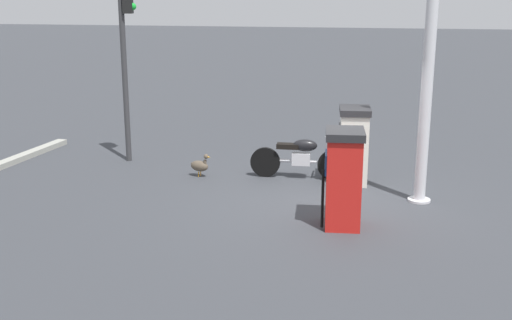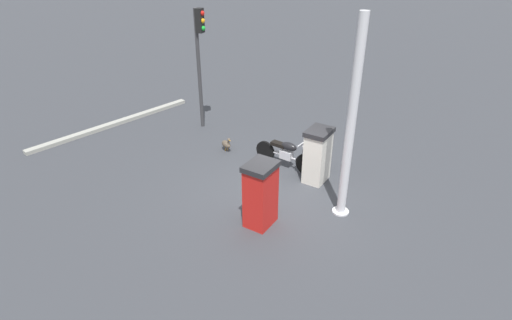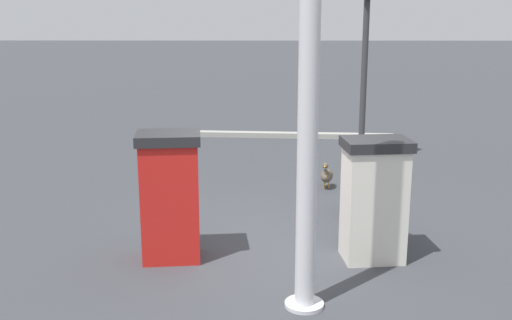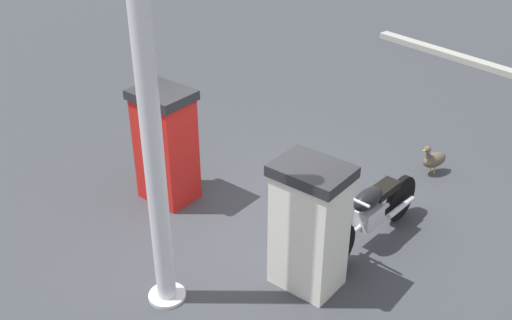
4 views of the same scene
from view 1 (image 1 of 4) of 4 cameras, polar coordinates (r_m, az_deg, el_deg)
ground_plane at (r=11.32m, az=6.19°, el=-3.63°), size 120.00×120.00×0.00m
fuel_pump_near at (r=12.24m, az=8.81°, el=1.36°), size 0.65×0.82×1.48m
fuel_pump_far at (r=9.90m, az=7.91°, el=-1.62°), size 0.66×0.80×1.55m
motorcycle_near_pump at (r=12.49m, az=4.04°, el=0.32°), size 1.95×0.56×0.94m
wandering_duck at (r=12.69m, az=-5.11°, el=-0.48°), size 0.48×0.30×0.48m
roadside_traffic_light at (r=13.76m, az=-11.65°, el=10.68°), size 0.40×0.28×3.89m
canopy_support_pole at (r=11.10m, az=15.25°, el=7.30°), size 0.40×0.40×4.58m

